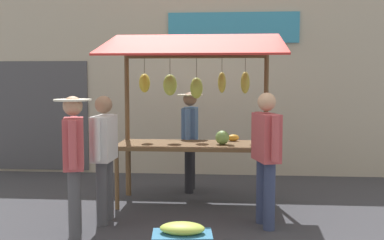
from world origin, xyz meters
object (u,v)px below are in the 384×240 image
object	(u,v)px
market_stall	(194,97)
shopper_with_ponytail	(74,155)
shopper_with_shopping_bag	(266,150)
vendor_with_sunhat	(190,133)
shopper_in_striped_shirt	(104,150)

from	to	relation	value
market_stall	shopper_with_ponytail	bearing A→B (deg)	51.79
market_stall	shopper_with_shopping_bag	world-z (taller)	market_stall
market_stall	vendor_with_sunhat	bearing A→B (deg)	-80.51
vendor_with_sunhat	shopper_with_ponytail	world-z (taller)	shopper_with_ponytail
market_stall	shopper_with_ponytail	size ratio (longest dim) A/B	1.54
vendor_with_sunhat	shopper_with_shopping_bag	bearing A→B (deg)	33.47
market_stall	shopper_in_striped_shirt	bearing A→B (deg)	43.99
vendor_with_sunhat	shopper_in_striped_shirt	xyz separation A→B (m)	(0.93, 1.72, -0.02)
shopper_in_striped_shirt	shopper_with_ponytail	xyz separation A→B (m)	(0.20, 0.57, 0.03)
shopper_with_shopping_bag	shopper_in_striped_shirt	size ratio (longest dim) A/B	1.03
vendor_with_sunhat	shopper_in_striped_shirt	distance (m)	1.96
shopper_with_ponytail	shopper_in_striped_shirt	bearing A→B (deg)	-36.08
market_stall	vendor_with_sunhat	size ratio (longest dim) A/B	1.56
shopper_with_shopping_bag	shopper_in_striped_shirt	bearing A→B (deg)	74.50
vendor_with_sunhat	shopper_in_striped_shirt	world-z (taller)	shopper_in_striped_shirt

